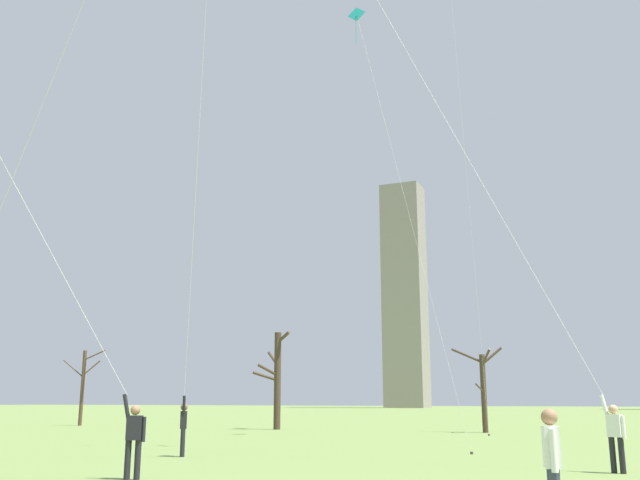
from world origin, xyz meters
TOP-DOWN VIEW (x-y plane):
  - kite_flyer_far_back_orange at (-5.92, 9.32)m, footprint 4.03×5.76m
  - kite_flyer_foreground_right_white at (4.72, 10.24)m, footprint 9.69×3.76m
  - kite_flyer_foreground_left_yellow at (-4.45, 3.26)m, footprint 7.28×6.38m
  - bystander_strolling_midfield at (5.61, 0.68)m, footprint 0.27×0.50m
  - distant_kite_high_overhead_teal at (-1.26, 13.91)m, footprint 4.02×0.81m
  - distant_kite_low_near_trees_purple at (0.12, 23.64)m, footprint 0.41×4.38m
  - bare_tree_far_right_edge at (-28.35, 30.27)m, footprint 3.63×0.88m
  - bare_tree_center at (-12.87, 29.62)m, footprint 2.14×2.21m
  - bare_tree_right_of_center at (-0.52, 30.28)m, footprint 2.92×1.77m
  - skyline_mid_tower_right at (-38.35, 147.49)m, footprint 9.15×7.52m

SIDE VIEW (x-z plane):
  - bystander_strolling_midfield at x=5.61m, z-range 0.09..1.71m
  - bare_tree_right_of_center at x=-0.52m, z-range 0.15..4.79m
  - kite_flyer_foreground_left_yellow at x=-4.45m, z-range -5.81..11.30m
  - bare_tree_far_right_edge at x=-28.35m, z-range 0.19..5.35m
  - bare_tree_center at x=-12.87m, z-range 0.16..6.02m
  - kite_flyer_far_back_orange at x=-5.92m, z-range -7.23..13.44m
  - kite_flyer_foreground_right_white at x=4.72m, z-range -6.22..15.09m
  - distant_kite_high_overhead_teal at x=-1.26m, z-range 5.72..22.54m
  - distant_kite_low_near_trees_purple at x=0.12m, z-range 8.43..32.77m
  - skyline_mid_tower_right at x=-38.35m, z-range 0.00..51.86m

